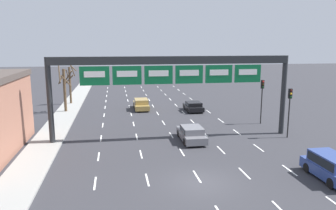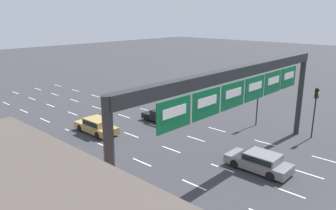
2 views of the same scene
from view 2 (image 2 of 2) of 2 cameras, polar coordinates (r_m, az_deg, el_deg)
lane_dashes at (r=25.79m, az=4.74°, el=-9.21°), size 13.32×67.00×0.01m
sign_gantry at (r=21.91m, az=12.54°, el=3.17°), size 21.87×0.70×7.53m
car_gold at (r=31.38m, az=-12.31°, el=-3.46°), size 1.89×4.69×1.43m
car_grey at (r=24.42m, az=15.67°, el=-9.37°), size 1.93×4.60×1.36m
car_black at (r=33.90m, az=-1.08°, el=-1.84°), size 1.99×4.01×1.23m
traffic_light_near_gantry at (r=31.49m, az=24.33°, el=0.35°), size 0.30×0.35×4.60m
traffic_light_mid_block at (r=33.33m, az=15.48°, el=2.18°), size 0.30×0.35×4.79m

